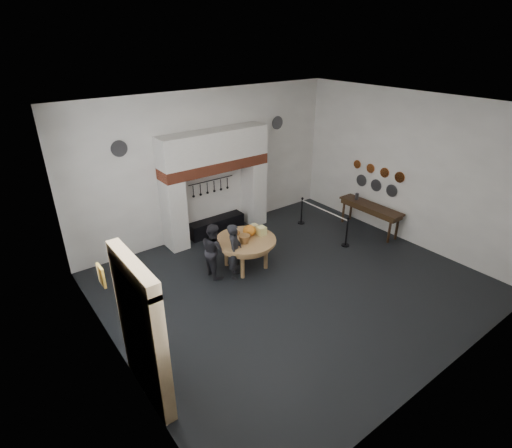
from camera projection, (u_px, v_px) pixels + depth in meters
floor at (292, 284)px, 10.46m from camera, size 9.00×8.00×0.02m
ceiling at (301, 108)px, 8.50m from camera, size 9.00×8.00×0.02m
wall_back at (209, 164)px, 12.35m from camera, size 9.00×0.02×4.50m
wall_front at (459, 281)px, 6.61m from camera, size 9.00×0.02×4.50m
wall_left at (107, 265)px, 7.04m from camera, size 0.02×8.00×4.50m
wall_right at (408, 169)px, 11.92m from camera, size 0.02×8.00×4.50m
chimney_pier_left at (174, 215)px, 11.81m from camera, size 0.55×0.70×2.15m
chimney_pier_right at (254, 193)px, 13.41m from camera, size 0.55×0.70×2.15m
hearth_brick_band at (215, 165)px, 12.07m from camera, size 3.50×0.72×0.32m
chimney_hood at (214, 145)px, 11.80m from camera, size 3.50×0.70×0.90m
iron_range at (217, 226)px, 13.02m from camera, size 1.90×0.45×0.50m
utensil_rail at (211, 180)px, 12.51m from camera, size 1.60×0.02×0.02m
door_recess at (138, 340)px, 6.77m from camera, size 0.04×1.10×2.50m
door_jamb_near at (160, 360)px, 6.30m from camera, size 0.22×0.30×2.60m
door_jamb_far at (127, 315)px, 7.30m from camera, size 0.22×0.30×2.60m
door_lintel at (132, 268)px, 6.21m from camera, size 0.22×1.70×0.30m
wall_plaque at (101, 276)px, 7.92m from camera, size 0.05×0.34×0.44m
work_table at (246, 240)px, 10.86m from camera, size 2.09×2.09×0.07m
pumpkin at (249, 231)px, 10.96m from camera, size 0.36×0.36×0.31m
cheese_block_big at (261, 231)px, 11.03m from camera, size 0.22×0.22×0.24m
cheese_block_small at (254, 228)px, 11.24m from camera, size 0.18×0.18×0.20m
wicker_basket at (244, 239)px, 10.61m from camera, size 0.40×0.40×0.22m
bread_loaf at (235, 233)px, 11.02m from camera, size 0.31×0.18×0.13m
visitor_near at (235, 251)px, 10.46m from camera, size 0.66×0.66×1.54m
visitor_far at (214, 250)px, 10.54m from camera, size 0.62×0.77×1.51m
side_table at (371, 206)px, 12.90m from camera, size 0.55×2.20×0.06m
pewter_jug at (357, 196)px, 13.27m from camera, size 0.12×0.12×0.22m
copper_pan_a at (400, 177)px, 12.17m from camera, size 0.03×0.34×0.34m
copper_pan_b at (385, 173)px, 12.57m from camera, size 0.03×0.32×0.32m
copper_pan_c at (371, 168)px, 12.96m from camera, size 0.03×0.30×0.30m
copper_pan_d at (357, 164)px, 13.36m from camera, size 0.03×0.28×0.28m
pewter_plate_left at (392, 191)px, 12.53m from camera, size 0.03×0.40×0.40m
pewter_plate_mid at (376, 185)px, 12.97m from camera, size 0.03×0.40×0.40m
pewter_plate_right at (361, 180)px, 13.40m from camera, size 0.03×0.40×0.40m
pewter_plate_back_left at (119, 149)px, 10.44m from camera, size 0.44×0.03×0.44m
pewter_plate_back_right at (277, 123)px, 13.37m from camera, size 0.44×0.03×0.44m
barrier_post_near at (347, 233)px, 12.12m from camera, size 0.05×0.05×0.90m
barrier_post_far at (302, 211)px, 13.56m from camera, size 0.05×0.05×0.90m
barrier_rope at (324, 210)px, 12.67m from camera, size 0.04×2.00×0.04m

